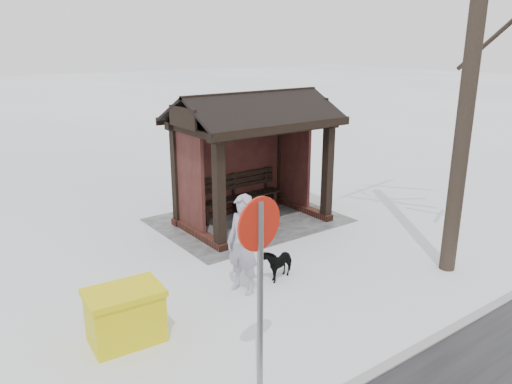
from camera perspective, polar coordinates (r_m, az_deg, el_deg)
ground at (r=11.90m, az=-0.31°, el=-3.52°), size 120.00×120.00×0.00m
kerb at (r=8.51m, az=22.69°, el=-13.65°), size 120.00×0.15×0.06m
trampled_patch at (r=12.05m, az=-0.87°, el=-3.22°), size 4.20×3.20×0.02m
bus_shelter at (r=11.45m, az=-0.80°, el=6.91°), size 3.60×2.40×3.09m
pedestrian at (r=8.44m, az=-1.46°, el=-6.02°), size 0.59×0.73×1.73m
dog at (r=9.15m, az=2.45°, el=-8.01°), size 0.78×0.52×0.60m
grit_bin at (r=7.54m, az=-14.71°, el=-13.46°), size 1.11×0.80×0.81m
road_sign at (r=5.73m, az=0.39°, el=-7.40°), size 0.64×0.13×2.51m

